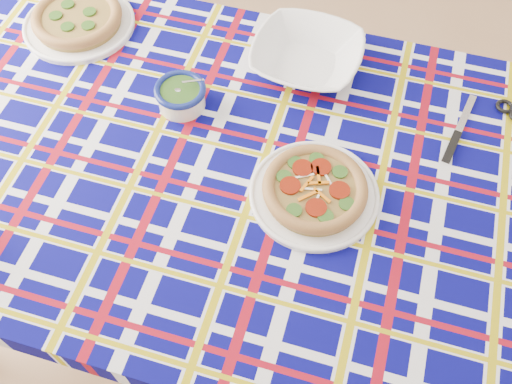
% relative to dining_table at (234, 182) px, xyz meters
% --- Properties ---
extents(floor, '(4.00, 4.00, 0.00)m').
position_rel_dining_table_xyz_m(floor, '(0.39, 0.25, -0.72)').
color(floor, '#A87C56').
rests_on(floor, ground).
extents(dining_table, '(1.74, 1.14, 0.79)m').
position_rel_dining_table_xyz_m(dining_table, '(0.00, 0.00, 0.00)').
color(dining_table, brown).
rests_on(dining_table, floor).
extents(tablecloth, '(1.78, 1.18, 0.11)m').
position_rel_dining_table_xyz_m(tablecloth, '(-0.00, -0.00, 0.03)').
color(tablecloth, '#06055C').
rests_on(tablecloth, dining_table).
extents(main_focaccia_plate, '(0.33, 0.33, 0.06)m').
position_rel_dining_table_xyz_m(main_focaccia_plate, '(0.21, -0.05, 0.11)').
color(main_focaccia_plate, olive).
rests_on(main_focaccia_plate, tablecloth).
extents(pesto_bowl, '(0.14, 0.14, 0.08)m').
position_rel_dining_table_xyz_m(pesto_bowl, '(-0.17, 0.15, 0.12)').
color(pesto_bowl, '#1C3D10').
rests_on(pesto_bowl, tablecloth).
extents(serving_bowl, '(0.32, 0.32, 0.07)m').
position_rel_dining_table_xyz_m(serving_bowl, '(0.11, 0.36, 0.12)').
color(serving_bowl, white).
rests_on(serving_bowl, tablecloth).
extents(second_focaccia_plate, '(0.34, 0.34, 0.06)m').
position_rel_dining_table_xyz_m(second_focaccia_plate, '(-0.55, 0.37, 0.11)').
color(second_focaccia_plate, olive).
rests_on(second_focaccia_plate, tablecloth).
extents(table_knife, '(0.08, 0.25, 0.01)m').
position_rel_dining_table_xyz_m(table_knife, '(0.54, 0.28, 0.09)').
color(table_knife, silver).
rests_on(table_knife, tablecloth).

